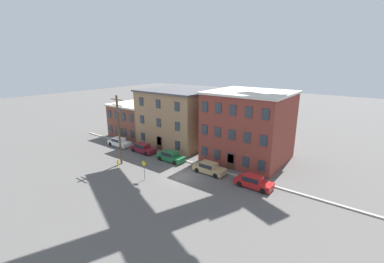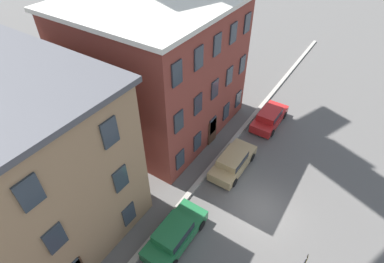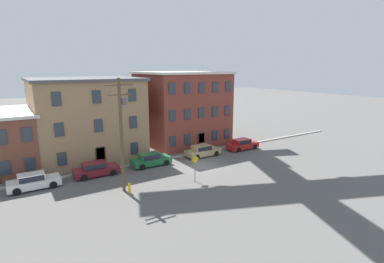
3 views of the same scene
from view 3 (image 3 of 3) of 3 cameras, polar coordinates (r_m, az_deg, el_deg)
The scene contains 12 objects.
ground_plane at distance 33.72m, azimuth 1.89°, elevation -6.64°, with size 200.00×200.00×0.00m, color #565451.
kerb_strip at distance 37.31m, azimuth -2.02°, elevation -4.66°, with size 56.00×0.36×0.16m, color #9E998E.
apartment_midblock at distance 39.13m, azimuth -19.50°, elevation 2.57°, with size 12.42×11.28×9.63m.
apartment_far at distance 43.86m, azimuth -2.01°, elevation 4.63°, with size 11.49×10.82×10.26m.
car_white at distance 31.09m, azimuth -28.01°, elevation -8.29°, with size 4.40×1.92×1.43m.
car_maroon at distance 32.21m, azimuth -17.89°, elevation -6.75°, with size 4.40×1.92×1.43m.
car_green at distance 34.05m, azimuth -7.90°, elevation -5.25°, with size 4.40×1.92×1.43m.
car_tan at distance 37.23m, azimuth 1.99°, elevation -3.62°, with size 4.40×1.92×1.43m.
car_red at distance 40.94m, azimuth 9.54°, elevation -2.34°, with size 4.40×1.92×1.43m.
caution_sign at distance 28.82m, azimuth 0.59°, elevation -6.17°, with size 0.93×0.08×2.70m.
utility_pole at distance 26.43m, azimuth -13.27°, elevation 0.37°, with size 2.40×0.44×9.99m.
fire_hydrant at distance 27.24m, azimuth -11.84°, elevation -10.48°, with size 0.24×0.34×0.96m.
Camera 3 is at (-18.09, -26.32, 10.81)m, focal length 28.00 mm.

